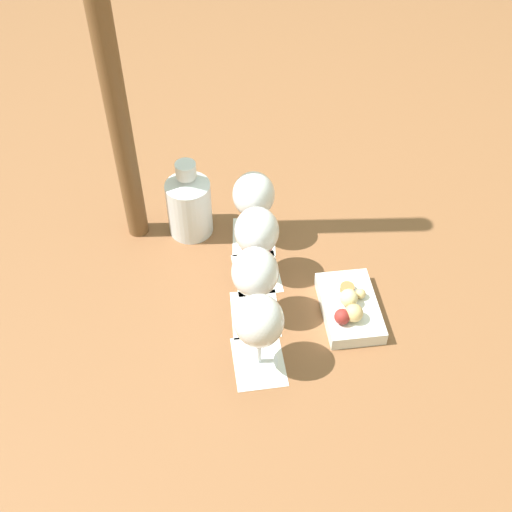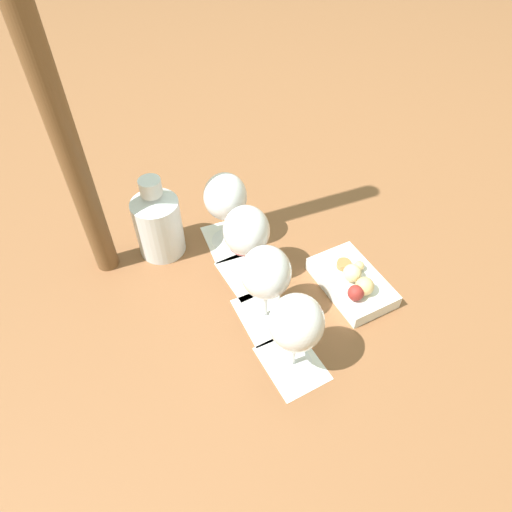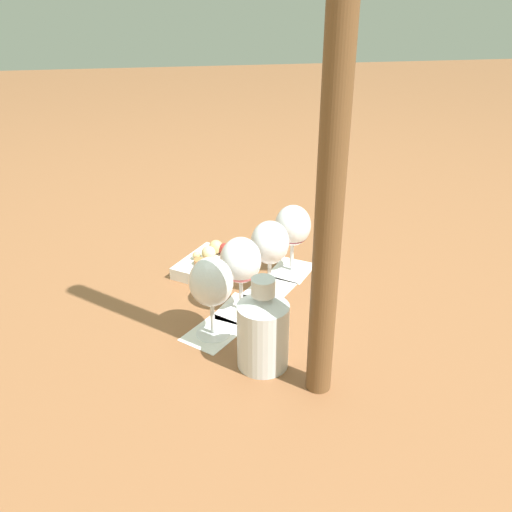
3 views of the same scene
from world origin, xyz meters
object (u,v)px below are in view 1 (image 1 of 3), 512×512
wine_glass_3 (259,324)px  wine_glass_0 (254,198)px  umbrella_pole (103,37)px  ceramic_vase (189,203)px  snack_dish (350,307)px  wine_glass_1 (257,234)px  wine_glass_2 (255,275)px

wine_glass_3 → wine_glass_0: bearing=-132.7°
umbrella_pole → wine_glass_0: bearing=130.8°
ceramic_vase → umbrella_pole: 0.40m
snack_dish → umbrella_pole: 0.67m
wine_glass_3 → ceramic_vase: size_ratio=0.93×
wine_glass_3 → umbrella_pole: size_ratio=0.19×
wine_glass_0 → ceramic_vase: size_ratio=0.93×
wine_glass_1 → wine_glass_2: size_ratio=1.00×
wine_glass_2 → snack_dish: size_ratio=0.86×
wine_glass_3 → ceramic_vase: ceramic_vase is taller
wine_glass_3 → umbrella_pole: 0.56m
ceramic_vase → wine_glass_2: bearing=76.1°
wine_glass_3 → wine_glass_1: bearing=-133.5°
wine_glass_0 → umbrella_pole: size_ratio=0.19×
wine_glass_1 → umbrella_pole: (0.10, -0.28, 0.34)m
wine_glass_1 → ceramic_vase: bearing=-86.7°
wine_glass_3 → umbrella_pole: bearing=-97.2°
wine_glass_0 → umbrella_pole: (0.17, -0.19, 0.34)m
wine_glass_1 → umbrella_pole: bearing=-70.7°
wine_glass_0 → snack_dish: (0.02, 0.29, -0.09)m
wine_glass_0 → umbrella_pole: umbrella_pole is taller
snack_dish → umbrella_pole: umbrella_pole is taller
wine_glass_1 → umbrella_pole: size_ratio=0.19×
wine_glass_2 → ceramic_vase: (-0.07, -0.27, -0.04)m
wine_glass_0 → wine_glass_2: same height
wine_glass_0 → wine_glass_1: same height
wine_glass_0 → ceramic_vase: ceramic_vase is taller
wine_glass_3 → ceramic_vase: 0.39m
wine_glass_2 → wine_glass_3: same height
wine_glass_2 → wine_glass_3: 0.11m
wine_glass_0 → wine_glass_1: (0.07, 0.08, 0.00)m
wine_glass_1 → snack_dish: wine_glass_1 is taller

